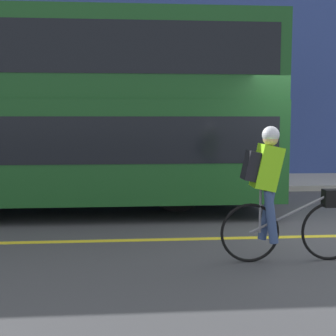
{
  "coord_description": "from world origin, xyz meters",
  "views": [
    {
      "loc": [
        -3.3,
        -6.77,
        1.8
      ],
      "look_at": [
        -2.72,
        0.31,
        1.03
      ],
      "focal_mm": 50.0,
      "sensor_mm": 36.0,
      "label": 1
    }
  ],
  "objects": [
    {
      "name": "cyclist_on_bike",
      "position": [
        -1.49,
        -1.19,
        0.91
      ],
      "size": [
        1.77,
        0.32,
        1.7
      ],
      "color": "black",
      "rests_on": "ground_plane"
    },
    {
      "name": "building_facade",
      "position": [
        0.0,
        6.88,
        4.56
      ],
      "size": [
        60.0,
        0.3,
        9.13
      ],
      "color": "#33478C",
      "rests_on": "ground_plane"
    },
    {
      "name": "bus",
      "position": [
        -5.35,
        2.13,
        2.02
      ],
      "size": [
        9.49,
        2.46,
        3.62
      ],
      "color": "black",
      "rests_on": "ground_plane"
    },
    {
      "name": "sidewalk_curb",
      "position": [
        0.0,
        5.48,
        0.07
      ],
      "size": [
        60.0,
        2.51,
        0.13
      ],
      "color": "#A8A399",
      "rests_on": "ground_plane"
    }
  ]
}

